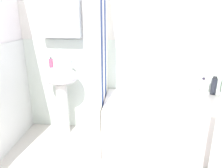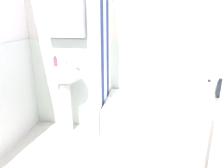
# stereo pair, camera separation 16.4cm
# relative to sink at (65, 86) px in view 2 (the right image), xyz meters

# --- Properties ---
(wall_back_tiled) EXTENTS (3.60, 0.18, 2.40)m
(wall_back_tiled) POSITION_rel_sink_xyz_m (0.95, 0.23, 0.50)
(wall_back_tiled) COLOR white
(wall_back_tiled) RESTS_ON ground_plane
(sink) EXTENTS (0.44, 0.34, 0.88)m
(sink) POSITION_rel_sink_xyz_m (0.00, 0.00, 0.00)
(sink) COLOR white
(sink) RESTS_ON ground_plane
(faucet) EXTENTS (0.03, 0.12, 0.12)m
(faucet) POSITION_rel_sink_xyz_m (-0.00, 0.08, 0.30)
(faucet) COLOR silver
(faucet) RESTS_ON sink
(soap_dispenser) EXTENTS (0.05, 0.05, 0.13)m
(soap_dispenser) POSITION_rel_sink_xyz_m (-0.12, 0.05, 0.29)
(soap_dispenser) COLOR #C3476C
(soap_dispenser) RESTS_ON sink
(toothbrush_cup) EXTENTS (0.07, 0.07, 0.09)m
(toothbrush_cup) POSITION_rel_sink_xyz_m (0.10, 0.08, 0.28)
(toothbrush_cup) COLOR silver
(toothbrush_cup) RESTS_ON sink
(bathtub) EXTENTS (1.63, 0.71, 0.57)m
(bathtub) POSITION_rel_sink_xyz_m (1.38, -0.17, -0.36)
(bathtub) COLOR white
(bathtub) RESTS_ON ground_plane
(shower_curtain) EXTENTS (0.01, 0.71, 2.00)m
(shower_curtain) POSITION_rel_sink_xyz_m (0.55, -0.17, 0.36)
(shower_curtain) COLOR white
(shower_curtain) RESTS_ON ground_plane
(body_wash_bottle) EXTENTS (0.07, 0.07, 0.22)m
(body_wash_bottle) POSITION_rel_sink_xyz_m (1.85, 0.11, 0.03)
(body_wash_bottle) COLOR #20232C
(body_wash_bottle) RESTS_ON bathtub
(conditioner_bottle) EXTENTS (0.05, 0.05, 0.20)m
(conditioner_bottle) POSITION_rel_sink_xyz_m (1.73, 0.13, 0.02)
(conditioner_bottle) COLOR white
(conditioner_bottle) RESTS_ON bathtub
(towel_folded) EXTENTS (0.36, 0.20, 0.10)m
(towel_folded) POSITION_rel_sink_xyz_m (1.33, -0.41, -0.02)
(towel_folded) COLOR silver
(towel_folded) RESTS_ON bathtub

